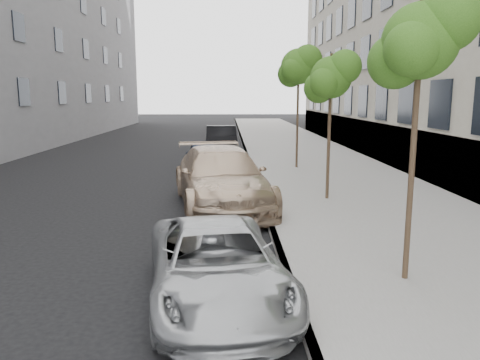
{
  "coord_description": "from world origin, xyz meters",
  "views": [
    {
      "loc": [
        0.08,
        -6.2,
        3.29
      ],
      "look_at": [
        0.36,
        3.74,
        1.5
      ],
      "focal_mm": 35.0,
      "sensor_mm": 36.0,
      "label": 1
    }
  ],
  "objects_px": {
    "tree_far": "(299,67)",
    "suv": "(221,178)",
    "tree_mid": "(332,78)",
    "sedan_black": "(221,140)",
    "minivan": "(216,264)",
    "tree_near": "(422,42)",
    "sedan_rear": "(221,136)",
    "sedan_blue": "(203,156)"
  },
  "relations": [
    {
      "from": "tree_far",
      "to": "sedan_black",
      "type": "relative_size",
      "value": 1.1
    },
    {
      "from": "tree_mid",
      "to": "sedan_black",
      "type": "relative_size",
      "value": 0.93
    },
    {
      "from": "suv",
      "to": "sedan_blue",
      "type": "bearing_deg",
      "value": 87.5
    },
    {
      "from": "tree_far",
      "to": "tree_near",
      "type": "bearing_deg",
      "value": -90.0
    },
    {
      "from": "sedan_rear",
      "to": "tree_near",
      "type": "bearing_deg",
      "value": -89.19
    },
    {
      "from": "tree_far",
      "to": "minivan",
      "type": "xyz_separation_m",
      "value": [
        -3.33,
        -13.55,
        -3.92
      ]
    },
    {
      "from": "tree_far",
      "to": "tree_mid",
      "type": "bearing_deg",
      "value": -90.0
    },
    {
      "from": "tree_near",
      "to": "tree_far",
      "type": "height_order",
      "value": "tree_far"
    },
    {
      "from": "minivan",
      "to": "sedan_blue",
      "type": "distance_m",
      "value": 13.64
    },
    {
      "from": "tree_near",
      "to": "suv",
      "type": "bearing_deg",
      "value": 118.91
    },
    {
      "from": "minivan",
      "to": "suv",
      "type": "xyz_separation_m",
      "value": [
        0.0,
        6.57,
        0.26
      ]
    },
    {
      "from": "tree_near",
      "to": "tree_mid",
      "type": "bearing_deg",
      "value": 90.0
    },
    {
      "from": "tree_mid",
      "to": "suv",
      "type": "relative_size",
      "value": 0.74
    },
    {
      "from": "tree_near",
      "to": "tree_far",
      "type": "bearing_deg",
      "value": 90.0
    },
    {
      "from": "tree_far",
      "to": "sedan_rear",
      "type": "distance_m",
      "value": 12.35
    },
    {
      "from": "minivan",
      "to": "sedan_rear",
      "type": "distance_m",
      "value": 24.7
    },
    {
      "from": "suv",
      "to": "sedan_black",
      "type": "height_order",
      "value": "suv"
    },
    {
      "from": "tree_far",
      "to": "minivan",
      "type": "relative_size",
      "value": 1.18
    },
    {
      "from": "suv",
      "to": "sedan_blue",
      "type": "relative_size",
      "value": 1.6
    },
    {
      "from": "tree_mid",
      "to": "sedan_rear",
      "type": "distance_m",
      "value": 18.3
    },
    {
      "from": "tree_far",
      "to": "suv",
      "type": "height_order",
      "value": "tree_far"
    },
    {
      "from": "suv",
      "to": "sedan_rear",
      "type": "xyz_separation_m",
      "value": [
        -0.25,
        18.13,
        -0.26
      ]
    },
    {
      "from": "suv",
      "to": "sedan_rear",
      "type": "height_order",
      "value": "suv"
    },
    {
      "from": "tree_mid",
      "to": "sedan_blue",
      "type": "bearing_deg",
      "value": 122.66
    },
    {
      "from": "tree_mid",
      "to": "minivan",
      "type": "bearing_deg",
      "value": -115.27
    },
    {
      "from": "tree_mid",
      "to": "suv",
      "type": "bearing_deg",
      "value": -171.88
    },
    {
      "from": "tree_mid",
      "to": "sedan_black",
      "type": "xyz_separation_m",
      "value": [
        -3.47,
        12.48,
        -3.03
      ]
    },
    {
      "from": "tree_near",
      "to": "sedan_black",
      "type": "relative_size",
      "value": 0.99
    },
    {
      "from": "tree_far",
      "to": "sedan_rear",
      "type": "bearing_deg",
      "value": 107.8
    },
    {
      "from": "sedan_black",
      "to": "suv",
      "type": "bearing_deg",
      "value": -91.13
    },
    {
      "from": "sedan_black",
      "to": "sedan_rear",
      "type": "relative_size",
      "value": 1.13
    },
    {
      "from": "minivan",
      "to": "sedan_rear",
      "type": "relative_size",
      "value": 1.05
    },
    {
      "from": "sedan_rear",
      "to": "tree_mid",
      "type": "bearing_deg",
      "value": -86.16
    },
    {
      "from": "tree_near",
      "to": "minivan",
      "type": "relative_size",
      "value": 1.07
    },
    {
      "from": "suv",
      "to": "tree_far",
      "type": "bearing_deg",
      "value": 54.87
    },
    {
      "from": "tree_mid",
      "to": "tree_far",
      "type": "height_order",
      "value": "tree_far"
    },
    {
      "from": "suv",
      "to": "sedan_rear",
      "type": "distance_m",
      "value": 18.13
    },
    {
      "from": "tree_mid",
      "to": "tree_far",
      "type": "xyz_separation_m",
      "value": [
        0.0,
        6.5,
        0.71
      ]
    },
    {
      "from": "tree_far",
      "to": "sedan_blue",
      "type": "bearing_deg",
      "value": 179.17
    },
    {
      "from": "tree_far",
      "to": "suv",
      "type": "relative_size",
      "value": 0.87
    },
    {
      "from": "tree_mid",
      "to": "minivan",
      "type": "distance_m",
      "value": 8.43
    },
    {
      "from": "suv",
      "to": "sedan_blue",
      "type": "distance_m",
      "value": 7.09
    }
  ]
}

